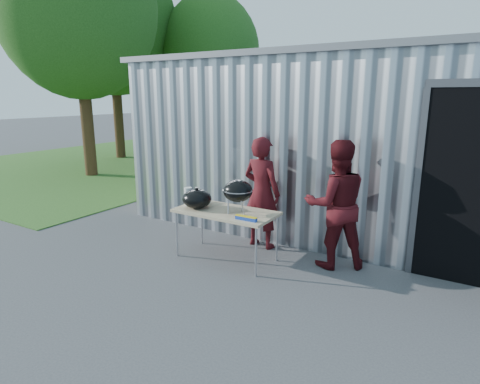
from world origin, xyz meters
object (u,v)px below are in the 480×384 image
Objects in this scene: person_bystander at (336,205)px; kettle_grill at (238,185)px; folding_table at (226,213)px; person_cook at (262,193)px.

kettle_grill is at bearing -5.77° from person_bystander.
person_bystander is (1.23, 0.64, -0.26)m from kettle_grill.
folding_table is 1.59m from person_bystander.
kettle_grill is at bearing 98.47° from person_cook.
person_cook is (-0.03, 0.77, -0.28)m from kettle_grill.
person_bystander is at bearing 179.93° from person_cook.
folding_table is at bearing 171.64° from kettle_grill.
folding_table is 0.84× the size of person_cook.
person_cook reaches higher than kettle_grill.
folding_table is 0.82× the size of person_bystander.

